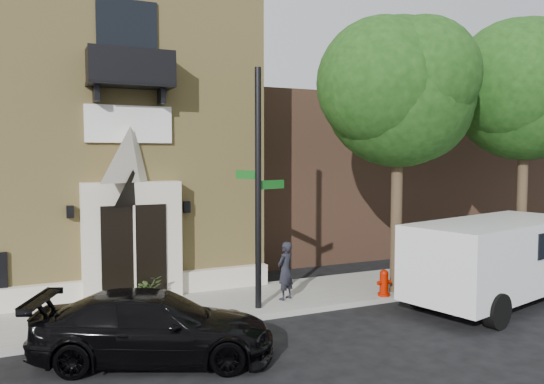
# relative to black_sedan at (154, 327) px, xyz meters

# --- Properties ---
(ground) EXTENTS (120.00, 120.00, 0.00)m
(ground) POSITION_rel_black_sedan_xyz_m (1.31, 1.44, -0.68)
(ground) COLOR black
(ground) RESTS_ON ground
(sidewalk) EXTENTS (42.00, 3.00, 0.15)m
(sidewalk) POSITION_rel_black_sedan_xyz_m (2.31, 2.94, -0.61)
(sidewalk) COLOR gray
(sidewalk) RESTS_ON ground
(church) EXTENTS (12.20, 11.01, 9.30)m
(church) POSITION_rel_black_sedan_xyz_m (-1.67, 9.39, 3.95)
(church) COLOR tan
(church) RESTS_ON ground
(neighbour_building) EXTENTS (18.00, 8.00, 6.40)m
(neighbour_building) POSITION_rel_black_sedan_xyz_m (13.31, 10.44, 2.52)
(neighbour_building) COLOR brown
(neighbour_building) RESTS_ON ground
(street_tree_left) EXTENTS (4.97, 4.38, 7.77)m
(street_tree_left) POSITION_rel_black_sedan_xyz_m (7.34, 1.79, 5.18)
(street_tree_left) COLOR #38281C
(street_tree_left) RESTS_ON sidewalk
(street_tree_mid) EXTENTS (5.21, 4.64, 8.25)m
(street_tree_mid) POSITION_rel_black_sedan_xyz_m (12.34, 1.79, 5.51)
(street_tree_mid) COLOR #38281C
(street_tree_mid) RESTS_ON sidewalk
(black_sedan) EXTENTS (5.08, 3.53, 1.37)m
(black_sedan) POSITION_rel_black_sedan_xyz_m (0.00, 0.00, 0.00)
(black_sedan) COLOR black
(black_sedan) RESTS_ON ground
(cargo_van) EXTENTS (6.02, 3.54, 2.31)m
(cargo_van) POSITION_rel_black_sedan_xyz_m (9.41, 0.11, 0.61)
(cargo_van) COLOR silver
(cargo_van) RESTS_ON ground
(street_sign) EXTENTS (1.15, 0.94, 6.11)m
(street_sign) POSITION_rel_black_sedan_xyz_m (3.11, 2.06, 2.54)
(street_sign) COLOR black
(street_sign) RESTS_ON sidewalk
(fire_hydrant) EXTENTS (0.42, 0.34, 0.74)m
(fire_hydrant) POSITION_rel_black_sedan_xyz_m (6.73, 1.64, -0.17)
(fire_hydrant) COLOR #9F1100
(fire_hydrant) RESTS_ON sidewalk
(dumpster) EXTENTS (2.07, 1.47, 1.23)m
(dumpster) POSITION_rel_black_sedan_xyz_m (10.18, 1.89, 0.09)
(dumpster) COLOR #0F3A18
(dumpster) RESTS_ON sidewalk
(planter) EXTENTS (0.80, 0.74, 0.75)m
(planter) POSITION_rel_black_sedan_xyz_m (0.60, 3.59, -0.16)
(planter) COLOR #517032
(planter) RESTS_ON sidewalk
(pedestrian_near) EXTENTS (0.69, 0.61, 1.58)m
(pedestrian_near) POSITION_rel_black_sedan_xyz_m (4.07, 2.45, 0.26)
(pedestrian_near) COLOR black
(pedestrian_near) RESTS_ON sidewalk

